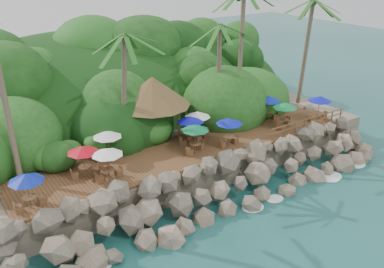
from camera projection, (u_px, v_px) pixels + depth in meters
ground at (245, 214)px, 27.22m from camera, size 140.00×140.00×0.00m
land_base at (131, 122)px, 38.96m from camera, size 32.00×25.20×2.10m
jungle_hill at (99, 109)px, 45.07m from camera, size 44.80×28.00×15.40m
seawall at (226, 185)px, 28.29m from camera, size 29.00×4.00×2.30m
terrace at (192, 149)px, 30.91m from camera, size 26.00×5.00×0.20m
jungle_foliage at (136, 136)px, 38.62m from camera, size 44.00×16.00×12.00m
foam_line at (242, 211)px, 27.44m from camera, size 25.20×0.80×0.06m
palms at (162, 5)px, 28.82m from camera, size 33.09×7.45×13.30m
palapa at (153, 91)px, 31.82m from camera, size 5.69×5.69×4.60m
dining_clusters at (193, 126)px, 30.05m from camera, size 25.57×5.02×2.13m
railing at (309, 122)px, 33.83m from camera, size 8.30×0.10×1.00m
waiter at (254, 118)px, 34.18m from camera, size 0.70×0.57×1.66m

